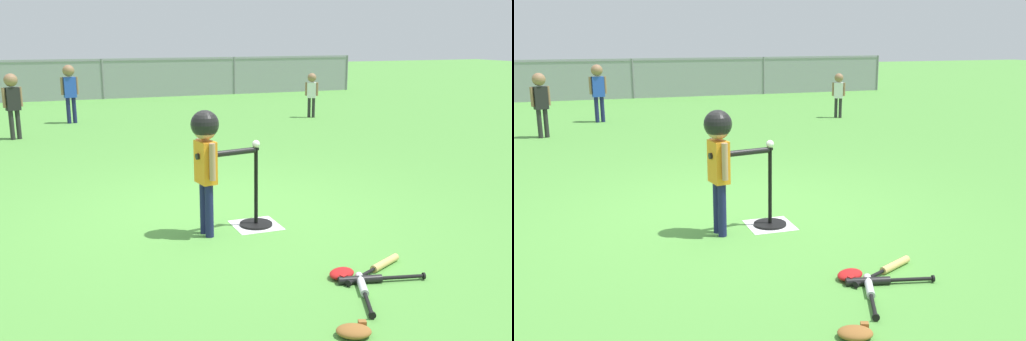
% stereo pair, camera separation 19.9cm
% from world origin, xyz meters
% --- Properties ---
extents(ground_plane, '(60.00, 60.00, 0.00)m').
position_xyz_m(ground_plane, '(0.00, 0.00, 0.00)').
color(ground_plane, '#51933D').
extents(home_plate, '(0.44, 0.44, 0.01)m').
position_xyz_m(home_plate, '(0.19, -0.45, 0.00)').
color(home_plate, white).
rests_on(home_plate, ground_plane).
extents(batting_tee, '(0.32, 0.32, 0.77)m').
position_xyz_m(batting_tee, '(0.19, -0.45, 0.13)').
color(batting_tee, black).
rests_on(batting_tee, ground_plane).
extents(baseball_on_tee, '(0.07, 0.07, 0.07)m').
position_xyz_m(baseball_on_tee, '(0.19, -0.45, 0.81)').
color(baseball_on_tee, white).
rests_on(baseball_on_tee, batting_tee).
extents(batter_child, '(0.63, 0.33, 1.16)m').
position_xyz_m(batter_child, '(-0.32, -0.54, 0.83)').
color(batter_child, '#191E4C').
rests_on(batter_child, ground_plane).
extents(fielder_near_left, '(0.26, 0.20, 0.99)m').
position_xyz_m(fielder_near_left, '(3.97, 6.03, 0.63)').
color(fielder_near_left, '#262626').
rests_on(fielder_near_left, ground_plane).
extents(fielder_deep_right, '(0.36, 0.24, 1.21)m').
position_xyz_m(fielder_deep_right, '(-1.12, 7.04, 0.78)').
color(fielder_deep_right, '#191E4C').
rests_on(fielder_deep_right, ground_plane).
extents(fielder_deep_left, '(0.32, 0.23, 1.16)m').
position_xyz_m(fielder_deep_left, '(-2.15, 5.41, 0.75)').
color(fielder_deep_left, '#262626').
rests_on(fielder_deep_left, ground_plane).
extents(spare_bat_silver, '(0.30, 0.60, 0.06)m').
position_xyz_m(spare_bat_silver, '(0.39, -2.09, 0.03)').
color(spare_bat_silver, silver).
rests_on(spare_bat_silver, ground_plane).
extents(spare_bat_wood, '(0.65, 0.36, 0.06)m').
position_xyz_m(spare_bat_wood, '(0.74, -1.78, 0.03)').
color(spare_bat_wood, '#DBB266').
rests_on(spare_bat_wood, ground_plane).
extents(spare_bat_black, '(0.67, 0.21, 0.06)m').
position_xyz_m(spare_bat_black, '(0.52, -1.97, 0.03)').
color(spare_bat_black, black).
rests_on(spare_bat_black, ground_plane).
extents(glove_by_plate, '(0.26, 0.23, 0.07)m').
position_xyz_m(glove_by_plate, '(0.02, -2.60, 0.04)').
color(glove_by_plate, brown).
rests_on(glove_by_plate, ground_plane).
extents(glove_near_bats, '(0.26, 0.23, 0.07)m').
position_xyz_m(glove_near_bats, '(0.37, -1.82, 0.04)').
color(glove_near_bats, '#B21919').
rests_on(glove_near_bats, ground_plane).
extents(outfield_fence, '(16.06, 0.06, 1.15)m').
position_xyz_m(outfield_fence, '(0.00, 11.53, 0.62)').
color(outfield_fence, slate).
rests_on(outfield_fence, ground_plane).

